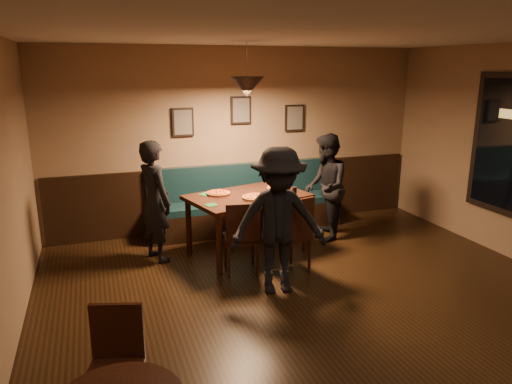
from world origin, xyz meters
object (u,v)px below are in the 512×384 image
chair_near_left (241,236)px  tabasco_bottle (286,188)px  diner_front (279,221)px  diner_right (325,187)px  booth_bench (247,199)px  cafe_chair_far (114,371)px  soda_glass (294,192)px  dining_table (248,224)px  chair_near_right (289,234)px  diner_left (155,201)px

chair_near_left → tabasco_bottle: size_ratio=8.71×
chair_near_left → diner_front: size_ratio=0.56×
chair_near_left → diner_front: (0.24, -0.64, 0.37)m
diner_front → tabasco_bottle: 1.33m
diner_right → chair_near_left: bearing=-41.2°
booth_bench → cafe_chair_far: bearing=-120.7°
diner_right → diner_front: size_ratio=0.94×
chair_near_left → cafe_chair_far: size_ratio=1.09×
soda_glass → cafe_chair_far: 3.52m
dining_table → tabasco_bottle: 0.72m
dining_table → tabasco_bottle: tabasco_bottle is taller
chair_near_left → soda_glass: size_ratio=6.60×
chair_near_left → cafe_chair_far: chair_near_left is taller
chair_near_right → diner_right: diner_right is taller
chair_near_left → chair_near_right: 0.59m
chair_near_left → booth_bench: bearing=78.4°
soda_glass → chair_near_left: bearing=-162.5°
chair_near_left → diner_front: 0.77m
diner_left → soda_glass: size_ratio=11.30×
dining_table → chair_near_left: 0.65m
dining_table → chair_near_right: (0.28, -0.78, 0.08)m
diner_right → cafe_chair_far: bearing=-23.7°
booth_bench → cafe_chair_far: booth_bench is taller
diner_front → diner_right: bearing=55.6°
diner_left → soda_glass: diner_left is taller
diner_left → soda_glass: bearing=-129.2°
booth_bench → chair_near_left: size_ratio=3.21×
dining_table → soda_glass: (0.54, -0.32, 0.48)m
dining_table → diner_front: size_ratio=0.92×
soda_glass → diner_front: bearing=-123.0°
chair_near_left → diner_left: (-0.94, 0.75, 0.33)m
diner_left → cafe_chair_far: 3.08m
dining_table → chair_near_right: bearing=-85.4°
chair_near_left → cafe_chair_far: (-1.63, -2.22, -0.04)m
tabasco_bottle → cafe_chair_far: bearing=-131.5°
tabasco_bottle → diner_left: bearing=173.5°
diner_front → cafe_chair_far: diner_front is taller
diner_right → diner_front: (-1.29, -1.37, 0.05)m
chair_near_right → soda_glass: (0.27, 0.45, 0.40)m
soda_glass → chair_near_right: bearing=-120.5°
chair_near_left → soda_glass: (0.82, 0.26, 0.43)m
diner_front → soda_glass: (0.58, 0.90, 0.06)m
diner_right → diner_left: bearing=-67.3°
chair_near_left → chair_near_right: bearing=-10.1°
booth_bench → chair_near_right: booth_bench is taller
booth_bench → diner_front: diner_front is taller
chair_near_right → tabasco_bottle: size_ratio=9.20×
booth_bench → cafe_chair_far: size_ratio=3.49×
dining_table → diner_right: diner_right is taller
booth_bench → tabasco_bottle: size_ratio=27.93×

